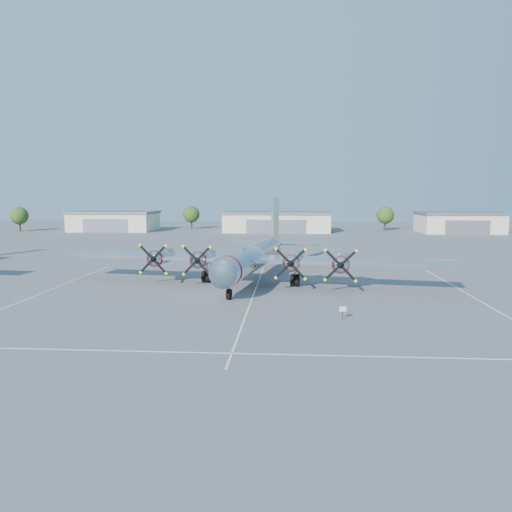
# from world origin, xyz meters

# --- Properties ---
(ground) EXTENTS (260.00, 260.00, 0.00)m
(ground) POSITION_xyz_m (0.00, 0.00, 0.00)
(ground) COLOR #5D5D60
(ground) RESTS_ON ground
(parking_lines) EXTENTS (60.00, 50.08, 0.01)m
(parking_lines) POSITION_xyz_m (0.00, -1.75, 0.01)
(parking_lines) COLOR silver
(parking_lines) RESTS_ON ground
(hangar_west) EXTENTS (22.60, 14.60, 5.40)m
(hangar_west) POSITION_xyz_m (-45.00, 81.96, 2.71)
(hangar_west) COLOR beige
(hangar_west) RESTS_ON ground
(hangar_center) EXTENTS (28.60, 14.60, 5.40)m
(hangar_center) POSITION_xyz_m (0.00, 81.96, 2.71)
(hangar_center) COLOR beige
(hangar_center) RESTS_ON ground
(hangar_east) EXTENTS (20.60, 14.60, 5.40)m
(hangar_east) POSITION_xyz_m (48.00, 81.96, 2.71)
(hangar_east) COLOR beige
(hangar_east) RESTS_ON ground
(tree_far_west) EXTENTS (4.80, 4.80, 6.64)m
(tree_far_west) POSITION_xyz_m (-70.00, 78.00, 4.22)
(tree_far_west) COLOR #382619
(tree_far_west) RESTS_ON ground
(tree_west) EXTENTS (4.80, 4.80, 6.64)m
(tree_west) POSITION_xyz_m (-25.00, 90.00, 4.22)
(tree_west) COLOR #382619
(tree_west) RESTS_ON ground
(tree_east) EXTENTS (4.80, 4.80, 6.64)m
(tree_east) POSITION_xyz_m (30.00, 88.00, 4.22)
(tree_east) COLOR #382619
(tree_east) RESTS_ON ground
(main_bomber_b29) EXTENTS (48.29, 36.84, 9.73)m
(main_bomber_b29) POSITION_xyz_m (-0.52, 4.51, 0.00)
(main_bomber_b29) COLOR silver
(main_bomber_b29) RESTS_ON ground
(info_placard) EXTENTS (0.57, 0.17, 1.10)m
(info_placard) POSITION_xyz_m (8.06, -12.72, 0.77)
(info_placard) COLOR black
(info_placard) RESTS_ON ground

